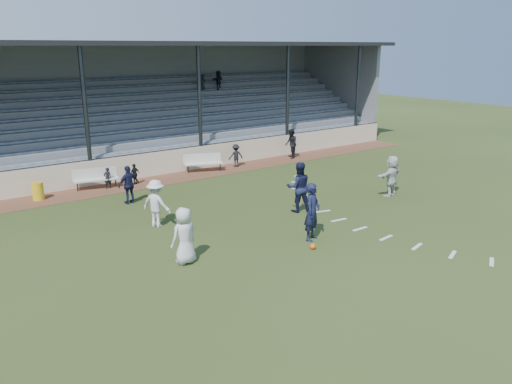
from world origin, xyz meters
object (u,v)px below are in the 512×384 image
at_px(bench_left, 95,177).
at_px(player_navy_lead, 312,212).
at_px(trash_bin, 38,191).
at_px(football, 313,246).
at_px(bench_right, 203,161).
at_px(official, 291,144).
at_px(player_white_lead, 184,236).

xyz_separation_m(bench_left, player_navy_lead, (3.83, -10.59, 0.42)).
xyz_separation_m(trash_bin, football, (5.88, -10.98, -0.31)).
bearing_deg(trash_bin, bench_right, 1.38).
relative_size(bench_right, trash_bin, 2.62).
relative_size(player_navy_lead, official, 1.16).
bearing_deg(trash_bin, football, -61.83).
relative_size(trash_bin, football, 3.97).
bearing_deg(football, official, 53.06).
relative_size(player_white_lead, official, 1.03).
distance_m(trash_bin, football, 12.45).
relative_size(bench_left, football, 10.52).
height_order(trash_bin, player_navy_lead, player_navy_lead).
height_order(trash_bin, player_white_lead, player_white_lead).
height_order(player_navy_lead, official, player_navy_lead).
xyz_separation_m(football, player_navy_lead, (0.55, 0.68, 0.90)).
distance_m(bench_left, football, 11.75).
xyz_separation_m(player_white_lead, official, (12.10, 9.43, -0.00)).
height_order(bench_right, football, bench_right).
xyz_separation_m(bench_left, official, (11.50, -0.33, 0.30)).
relative_size(bench_right, player_white_lead, 1.14).
bearing_deg(official, player_navy_lead, -7.91).
bearing_deg(official, bench_right, -63.41).
bearing_deg(bench_right, player_navy_lead, -79.35).
relative_size(bench_right, official, 1.17).
relative_size(bench_left, official, 1.19).
distance_m(bench_left, official, 11.51).
height_order(player_white_lead, player_navy_lead, player_navy_lead).
bearing_deg(player_white_lead, official, -149.54).
xyz_separation_m(trash_bin, player_navy_lead, (6.43, -10.30, 0.60)).
relative_size(player_white_lead, player_navy_lead, 0.89).
bearing_deg(football, trash_bin, 118.17).
bearing_deg(bench_right, player_white_lead, -102.37).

